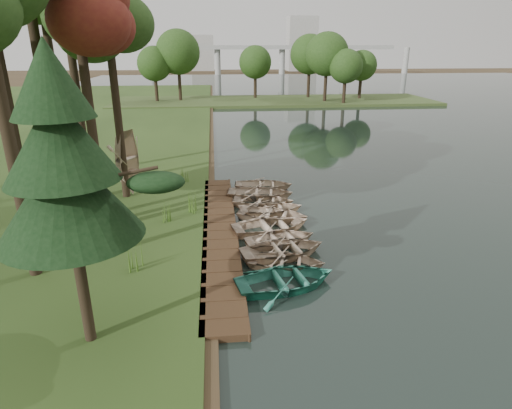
{
  "coord_description": "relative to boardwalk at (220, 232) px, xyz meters",
  "views": [
    {
      "loc": [
        -1.7,
        -18.73,
        8.53
      ],
      "look_at": [
        0.13,
        -0.01,
        1.51
      ],
      "focal_mm": 30.0,
      "sensor_mm": 36.0,
      "label": 1
    }
  ],
  "objects": [
    {
      "name": "tree_2",
      "position": [
        -5.66,
        1.38,
        9.28
      ],
      "size": [
        3.5,
        3.5,
        10.82
      ],
      "color": "black",
      "rests_on": "bank"
    },
    {
      "name": "rowboat_1",
      "position": [
        2.62,
        -3.54,
        0.22
      ],
      "size": [
        3.56,
        2.91,
        0.65
      ],
      "primitive_type": "imported",
      "rotation": [
        0.0,
        0.0,
        1.33
      ],
      "color": "#CCB194",
      "rests_on": "water"
    },
    {
      "name": "peninsula",
      "position": [
        9.6,
        50.0,
        0.08
      ],
      "size": [
        50.0,
        14.0,
        0.45
      ],
      "primitive_type": "cube",
      "color": "#384A21",
      "rests_on": "ground"
    },
    {
      "name": "rowboat_4",
      "position": [
        2.49,
        0.09,
        0.3
      ],
      "size": [
        4.35,
        3.52,
        0.79
      ],
      "primitive_type": "imported",
      "rotation": [
        0.0,
        0.0,
        1.8
      ],
      "color": "#CCB194",
      "rests_on": "water"
    },
    {
      "name": "building_b",
      "position": [
        -3.4,
        145.0,
        5.85
      ],
      "size": [
        8.0,
        8.0,
        12.0
      ],
      "primitive_type": "cube",
      "color": "#A5A5A0",
      "rests_on": "ground"
    },
    {
      "name": "reeds_2",
      "position": [
        -2.57,
        1.26,
        0.62
      ],
      "size": [
        0.6,
        0.6,
        0.95
      ],
      "primitive_type": "cone",
      "color": "#3F661E",
      "rests_on": "bank"
    },
    {
      "name": "ground",
      "position": [
        1.6,
        0.0,
        -0.15
      ],
      "size": [
        300.0,
        300.0,
        0.0
      ],
      "primitive_type": "plane",
      "color": "#3D2F1D"
    },
    {
      "name": "bridge",
      "position": [
        13.91,
        120.0,
        6.93
      ],
      "size": [
        95.9,
        4.0,
        8.6
      ],
      "color": "#A5A5A0",
      "rests_on": "ground"
    },
    {
      "name": "tree_4",
      "position": [
        -5.31,
        5.37,
        9.12
      ],
      "size": [
        3.71,
        3.71,
        10.71
      ],
      "color": "black",
      "rests_on": "bank"
    },
    {
      "name": "rowboat_9",
      "position": [
        2.85,
        6.57,
        0.27
      ],
      "size": [
        3.84,
        2.94,
        0.74
      ],
      "primitive_type": "imported",
      "rotation": [
        0.0,
        0.0,
        1.46
      ],
      "color": "#CCB194",
      "rests_on": "water"
    },
    {
      "name": "rowboat_0",
      "position": [
        2.37,
        -5.03,
        0.29
      ],
      "size": [
        4.3,
        3.47,
        0.79
      ],
      "primitive_type": "imported",
      "rotation": [
        0.0,
        0.0,
        1.78
      ],
      "color": "#2E8068",
      "rests_on": "water"
    },
    {
      "name": "reeds_0",
      "position": [
        -3.33,
        -3.54,
        0.66
      ],
      "size": [
        0.6,
        0.6,
        1.01
      ],
      "primitive_type": "cone",
      "color": "#3F661E",
      "rests_on": "bank"
    },
    {
      "name": "rowboat_8",
      "position": [
        2.46,
        4.95,
        0.3
      ],
      "size": [
        4.24,
        3.33,
        0.8
      ],
      "primitive_type": "imported",
      "rotation": [
        0.0,
        0.0,
        1.41
      ],
      "color": "#CCB194",
      "rests_on": "water"
    },
    {
      "name": "rowboat_3",
      "position": [
        2.72,
        -1.37,
        0.24
      ],
      "size": [
        3.74,
        3.04,
        0.68
      ],
      "primitive_type": "imported",
      "rotation": [
        0.0,
        0.0,
        1.8
      ],
      "color": "#CCB194",
      "rests_on": "water"
    },
    {
      "name": "stored_rowboat",
      "position": [
        -5.09,
        5.69,
        0.54
      ],
      "size": [
        4.57,
        4.1,
        0.78
      ],
      "primitive_type": "imported",
      "rotation": [
        3.14,
        0.0,
        1.1
      ],
      "color": "#CCB194",
      "rests_on": "bank"
    },
    {
      "name": "building_a",
      "position": [
        31.6,
        140.0,
        8.85
      ],
      "size": [
        10.0,
        8.0,
        18.0
      ],
      "primitive_type": "cube",
      "color": "#A5A5A0",
      "rests_on": "ground"
    },
    {
      "name": "rowboat_6",
      "position": [
        2.77,
        2.46,
        0.26
      ],
      "size": [
        3.63,
        2.73,
        0.71
      ],
      "primitive_type": "imported",
      "rotation": [
        0.0,
        0.0,
        1.65
      ],
      "color": "#CCB194",
      "rests_on": "water"
    },
    {
      "name": "pine_tree",
      "position": [
        -3.99,
        -7.71,
        5.54
      ],
      "size": [
        3.8,
        3.8,
        8.45
      ],
      "color": "black",
      "rests_on": "bank"
    },
    {
      "name": "reeds_3",
      "position": [
        -2.13,
        7.76,
        0.58
      ],
      "size": [
        0.6,
        0.6,
        0.85
      ],
      "primitive_type": "cone",
      "color": "#3F661E",
      "rests_on": "bank"
    },
    {
      "name": "rowboat_5",
      "position": [
        2.73,
        1.52,
        0.28
      ],
      "size": [
        4.31,
        3.7,
        0.75
      ],
      "primitive_type": "imported",
      "rotation": [
        0.0,
        0.0,
        1.22
      ],
      "color": "#CCB194",
      "rests_on": "water"
    },
    {
      "name": "rowboat_7",
      "position": [
        2.49,
        3.69,
        0.25
      ],
      "size": [
        3.81,
        3.03,
        0.71
      ],
      "primitive_type": "imported",
      "rotation": [
        0.0,
        0.0,
        1.39
      ],
      "color": "#CCB194",
      "rests_on": "water"
    },
    {
      "name": "boardwalk",
      "position": [
        0.0,
        0.0,
        0.0
      ],
      "size": [
        1.6,
        16.0,
        0.3
      ],
      "primitive_type": "cube",
      "color": "#392616",
      "rests_on": "ground"
    },
    {
      "name": "reeds_1",
      "position": [
        -1.32,
        2.39,
        0.69
      ],
      "size": [
        0.6,
        0.6,
        1.08
      ],
      "primitive_type": "cone",
      "color": "#3F661E",
      "rests_on": "bank"
    },
    {
      "name": "far_trees",
      "position": [
        6.27,
        50.0,
        6.28
      ],
      "size": [
        45.6,
        5.6,
        8.8
      ],
      "color": "black",
      "rests_on": "peninsula"
    },
    {
      "name": "rowboat_2",
      "position": [
        2.65,
        -2.51,
        0.28
      ],
      "size": [
        4.18,
        3.37,
        0.77
      ],
      "primitive_type": "imported",
      "rotation": [
        0.0,
        0.0,
        1.79
      ],
      "color": "#CCB194",
      "rests_on": "water"
    }
  ]
}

